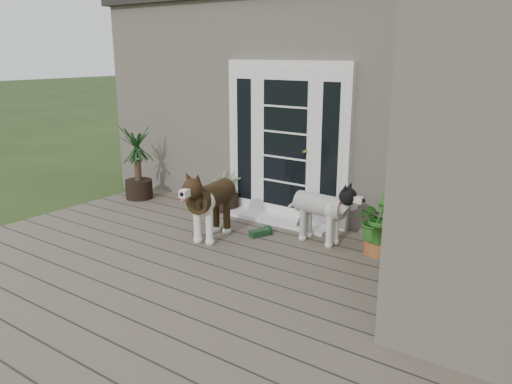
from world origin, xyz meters
The scene contains 14 objects.
deck centered at (0.00, 0.40, 0.06)m, with size 6.20×4.60×0.12m, color #6B5B4C.
house_main centered at (0.00, 4.65, 1.55)m, with size 7.40×4.00×3.10m, color #665E54.
door_unit centered at (-0.20, 2.60, 1.19)m, with size 1.90×0.14×2.15m, color white.
door_step centered at (-0.20, 2.40, 0.14)m, with size 1.60×0.40×0.05m, color white.
brindle_dog centered at (-0.51, 1.39, 0.52)m, with size 0.41×0.96×0.80m, color #3C2B16, non-canonical shape.
white_dog centered at (0.65, 2.03, 0.47)m, with size 0.36×0.83×0.69m, color white, non-canonical shape.
spider_plant centered at (-1.12, 2.40, 0.47)m, with size 0.65×0.65×0.69m, color #97B46F, non-canonical shape.
yucca centered at (-2.63, 2.08, 0.70)m, with size 0.81×0.81×1.17m, color #113313, non-canonical shape.
herb_a centered at (1.34, 2.08, 0.40)m, with size 0.44×0.44×0.56m, color #235E1B.
herb_b centered at (1.41, 2.07, 0.40)m, with size 0.38×0.38×0.56m, color #1C5B1A.
herb_c centered at (1.81, 2.22, 0.38)m, with size 0.33×0.33×0.51m, color #265418.
sapling centered at (2.01, 1.46, 0.94)m, with size 0.48×0.48×1.64m, color #1F5D1A, non-canonical shape.
clog_left centered at (0.18, 2.40, 0.16)m, with size 0.14×0.29×0.09m, color #133119, non-canonical shape.
clog_right centered at (-0.06, 1.79, 0.17)m, with size 0.16×0.34×0.10m, color #16371D, non-canonical shape.
Camera 1 is at (3.42, -3.18, 2.37)m, focal length 35.63 mm.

